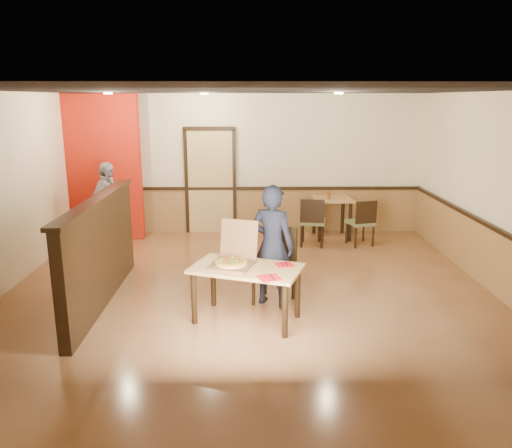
{
  "coord_description": "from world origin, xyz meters",
  "views": [
    {
      "loc": [
        -0.01,
        -6.58,
        2.7
      ],
      "look_at": [
        0.08,
        0.0,
        1.04
      ],
      "focal_mm": 35.0,
      "sensor_mm": 36.0,
      "label": 1
    }
  ],
  "objects": [
    {
      "name": "pizza_box",
      "position": [
        -0.22,
        -0.75,
        0.77
      ],
      "size": [
        0.65,
        0.7,
        0.52
      ],
      "rotation": [
        0.0,
        0.0,
        -0.33
      ],
      "color": "brown",
      "rests_on": "main_table"
    },
    {
      "name": "napkin_far",
      "position": [
        0.42,
        -0.74,
        0.71
      ],
      "size": [
        0.25,
        0.25,
        0.01
      ],
      "rotation": [
        0.0,
        0.0,
        0.21
      ],
      "color": "red",
      "rests_on": "main_table"
    },
    {
      "name": "wall_right",
      "position": [
        3.5,
        0.0,
        1.4
      ],
      "size": [
        0.0,
        7.0,
        7.0
      ],
      "primitive_type": "plane",
      "rotation": [
        1.57,
        0.0,
        -1.57
      ],
      "color": "#F9EEC3",
      "rests_on": "floor"
    },
    {
      "name": "wall_back",
      "position": [
        0.0,
        3.5,
        1.4
      ],
      "size": [
        7.0,
        0.0,
        7.0
      ],
      "primitive_type": "plane",
      "rotation": [
        1.57,
        0.0,
        0.0
      ],
      "color": "#F9EEC3",
      "rests_on": "floor"
    },
    {
      "name": "side_chair_right",
      "position": [
        2.09,
        2.42,
        0.48
      ],
      "size": [
        0.54,
        0.54,
        0.89
      ],
      "rotation": [
        0.0,
        0.0,
        3.43
      ],
      "color": "olive",
      "rests_on": "floor"
    },
    {
      "name": "napkin_near",
      "position": [
        0.22,
        -1.2,
        0.71
      ],
      "size": [
        0.3,
        0.3,
        0.01
      ],
      "rotation": [
        0.0,
        0.0,
        0.31
      ],
      "color": "red",
      "rests_on": "main_table"
    },
    {
      "name": "side_chair_left",
      "position": [
        1.16,
        2.41,
        0.5
      ],
      "size": [
        0.53,
        0.53,
        0.92
      ],
      "rotation": [
        0.0,
        0.0,
        2.96
      ],
      "color": "olive",
      "rests_on": "floor"
    },
    {
      "name": "diner_chair",
      "position": [
        0.35,
        -0.16,
        0.56
      ],
      "size": [
        0.67,
        0.67,
        1.02
      ],
      "rotation": [
        0.0,
        0.0,
        -0.42
      ],
      "color": "olive",
      "rests_on": "floor"
    },
    {
      "name": "spot_a",
      "position": [
        -2.3,
        1.8,
        2.78
      ],
      "size": [
        0.14,
        0.14,
        0.02
      ],
      "primitive_type": "cylinder",
      "color": "beige",
      "rests_on": "ceiling"
    },
    {
      "name": "booth_partition",
      "position": [
        -2.0,
        -0.2,
        0.74
      ],
      "size": [
        0.2,
        3.1,
        1.44
      ],
      "color": "black",
      "rests_on": "floor"
    },
    {
      "name": "chair_rail_back",
      "position": [
        0.0,
        3.45,
        0.92
      ],
      "size": [
        7.0,
        0.06,
        0.06
      ],
      "primitive_type": "cube",
      "color": "black",
      "rests_on": "wall_back"
    },
    {
      "name": "spot_c",
      "position": [
        1.4,
        1.5,
        2.78
      ],
      "size": [
        0.14,
        0.14,
        0.02
      ],
      "primitive_type": "cylinder",
      "color": "beige",
      "rests_on": "ceiling"
    },
    {
      "name": "floor",
      "position": [
        0.0,
        0.0,
        0.0
      ],
      "size": [
        7.0,
        7.0,
        0.0
      ],
      "primitive_type": "plane",
      "color": "#A66C40",
      "rests_on": "ground"
    },
    {
      "name": "red_accent_panel",
      "position": [
        -2.9,
        3.0,
        1.4
      ],
      "size": [
        1.6,
        0.2,
        2.78
      ],
      "primitive_type": "cube",
      "color": "red",
      "rests_on": "floor"
    },
    {
      "name": "condiment",
      "position": [
        1.54,
        2.94,
        0.87
      ],
      "size": [
        0.06,
        0.06,
        0.14
      ],
      "primitive_type": "cylinder",
      "color": "#90371A",
      "rests_on": "side_table"
    },
    {
      "name": "ceiling",
      "position": [
        0.0,
        0.0,
        2.8
      ],
      "size": [
        7.0,
        7.0,
        0.0
      ],
      "primitive_type": "plane",
      "rotation": [
        3.14,
        0.0,
        0.0
      ],
      "color": "black",
      "rests_on": "wall_back"
    },
    {
      "name": "main_table",
      "position": [
        -0.05,
        -0.81,
        0.6
      ],
      "size": [
        1.49,
        1.15,
        0.7
      ],
      "rotation": [
        0.0,
        0.0,
        -0.34
      ],
      "color": "tan",
      "rests_on": "floor"
    },
    {
      "name": "chair_rail_right",
      "position": [
        3.45,
        0.0,
        0.92
      ],
      "size": [
        0.06,
        7.0,
        0.06
      ],
      "primitive_type": "cube",
      "color": "black",
      "rests_on": "wall_right"
    },
    {
      "name": "side_table",
      "position": [
        1.62,
        3.03,
        0.62
      ],
      "size": [
        0.79,
        0.79,
        0.8
      ],
      "rotation": [
        0.0,
        0.0,
        0.06
      ],
      "color": "tan",
      "rests_on": "floor"
    },
    {
      "name": "spot_b",
      "position": [
        -0.8,
        2.5,
        2.78
      ],
      "size": [
        0.14,
        0.14,
        0.02
      ],
      "primitive_type": "cylinder",
      "color": "beige",
      "rests_on": "ceiling"
    },
    {
      "name": "pizza",
      "position": [
        -0.24,
        -0.8,
        0.75
      ],
      "size": [
        0.5,
        0.5,
        0.03
      ],
      "primitive_type": "cylinder",
      "rotation": [
        0.0,
        0.0,
        0.33
      ],
      "color": "#D3994C",
      "rests_on": "pizza_box"
    },
    {
      "name": "wainscot_right",
      "position": [
        3.47,
        0.0,
        0.45
      ],
      "size": [
        0.04,
        7.0,
        0.9
      ],
      "primitive_type": "cube",
      "color": "olive",
      "rests_on": "floor"
    },
    {
      "name": "passerby",
      "position": [
        -2.59,
        2.32,
        0.8
      ],
      "size": [
        0.65,
        1.01,
        1.6
      ],
      "primitive_type": "imported",
      "rotation": [
        0.0,
        0.0,
        1.27
      ],
      "color": "#9D9CA4",
      "rests_on": "floor"
    },
    {
      "name": "diner",
      "position": [
        0.29,
        -0.3,
        0.82
      ],
      "size": [
        0.71,
        0.61,
        1.64
      ],
      "primitive_type": "imported",
      "rotation": [
        0.0,
        0.0,
        2.69
      ],
      "color": "black",
      "rests_on": "floor"
    },
    {
      "name": "wainscot_back",
      "position": [
        0.0,
        3.47,
        0.45
      ],
      "size": [
        7.0,
        0.04,
        0.9
      ],
      "primitive_type": "cube",
      "color": "olive",
      "rests_on": "floor"
    },
    {
      "name": "back_door",
      "position": [
        -0.8,
        3.46,
        1.05
      ],
      "size": [
        0.9,
        0.06,
        2.1
      ],
      "primitive_type": "cube",
      "color": "#D8B46E",
      "rests_on": "wall_back"
    }
  ]
}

